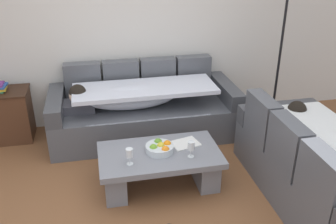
{
  "coord_description": "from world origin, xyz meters",
  "views": [
    {
      "loc": [
        -0.39,
        -2.56,
        2.31
      ],
      "look_at": [
        0.38,
        1.06,
        0.55
      ],
      "focal_mm": 39.64,
      "sensor_mm": 36.0,
      "label": 1
    }
  ],
  "objects_px": {
    "side_cabinet": "(1,116)",
    "fruit_bowl": "(160,148)",
    "wine_glass_near_right": "(191,146)",
    "open_magazine": "(185,143)",
    "wine_glass_near_left": "(129,154)",
    "coffee_table": "(160,164)",
    "floor_lamp": "(279,43)",
    "couch_near_window": "(318,169)",
    "couch_along_wall": "(142,110)"
  },
  "relations": [
    {
      "from": "fruit_bowl",
      "to": "wine_glass_near_right",
      "type": "distance_m",
      "value": 0.32
    },
    {
      "from": "side_cabinet",
      "to": "wine_glass_near_left",
      "type": "bearing_deg",
      "value": -46.3
    },
    {
      "from": "open_magazine",
      "to": "couch_along_wall",
      "type": "bearing_deg",
      "value": 92.78
    },
    {
      "from": "coffee_table",
      "to": "wine_glass_near_right",
      "type": "bearing_deg",
      "value": -26.72
    },
    {
      "from": "side_cabinet",
      "to": "fruit_bowl",
      "type": "bearing_deg",
      "value": -37.2
    },
    {
      "from": "floor_lamp",
      "to": "wine_glass_near_left",
      "type": "bearing_deg",
      "value": -149.63
    },
    {
      "from": "wine_glass_near_left",
      "to": "wine_glass_near_right",
      "type": "distance_m",
      "value": 0.59
    },
    {
      "from": "couch_along_wall",
      "to": "side_cabinet",
      "type": "height_order",
      "value": "couch_along_wall"
    },
    {
      "from": "fruit_bowl",
      "to": "wine_glass_near_left",
      "type": "distance_m",
      "value": 0.37
    },
    {
      "from": "coffee_table",
      "to": "side_cabinet",
      "type": "distance_m",
      "value": 2.18
    },
    {
      "from": "wine_glass_near_left",
      "to": "side_cabinet",
      "type": "height_order",
      "value": "side_cabinet"
    },
    {
      "from": "wine_glass_near_left",
      "to": "side_cabinet",
      "type": "bearing_deg",
      "value": 133.7
    },
    {
      "from": "floor_lamp",
      "to": "wine_glass_near_right",
      "type": "bearing_deg",
      "value": -140.57
    },
    {
      "from": "couch_near_window",
      "to": "coffee_table",
      "type": "xyz_separation_m",
      "value": [
        -1.41,
        0.53,
        -0.1
      ]
    },
    {
      "from": "fruit_bowl",
      "to": "floor_lamp",
      "type": "height_order",
      "value": "floor_lamp"
    },
    {
      "from": "couch_near_window",
      "to": "fruit_bowl",
      "type": "bearing_deg",
      "value": 68.54
    },
    {
      "from": "wine_glass_near_right",
      "to": "open_magazine",
      "type": "distance_m",
      "value": 0.27
    },
    {
      "from": "fruit_bowl",
      "to": "side_cabinet",
      "type": "height_order",
      "value": "side_cabinet"
    },
    {
      "from": "fruit_bowl",
      "to": "open_magazine",
      "type": "xyz_separation_m",
      "value": [
        0.28,
        0.09,
        -0.04
      ]
    },
    {
      "from": "couch_along_wall",
      "to": "floor_lamp",
      "type": "bearing_deg",
      "value": -2.05
    },
    {
      "from": "wine_glass_near_right",
      "to": "side_cabinet",
      "type": "xyz_separation_m",
      "value": [
        -2.0,
        1.47,
        -0.17
      ]
    },
    {
      "from": "side_cabinet",
      "to": "wine_glass_near_right",
      "type": "bearing_deg",
      "value": -36.28
    },
    {
      "from": "couch_along_wall",
      "to": "floor_lamp",
      "type": "height_order",
      "value": "floor_lamp"
    },
    {
      "from": "couch_near_window",
      "to": "floor_lamp",
      "type": "bearing_deg",
      "value": -11.21
    },
    {
      "from": "coffee_table",
      "to": "side_cabinet",
      "type": "bearing_deg",
      "value": 142.35
    },
    {
      "from": "floor_lamp",
      "to": "couch_near_window",
      "type": "bearing_deg",
      "value": -101.21
    },
    {
      "from": "couch_near_window",
      "to": "open_magazine",
      "type": "height_order",
      "value": "couch_near_window"
    },
    {
      "from": "coffee_table",
      "to": "open_magazine",
      "type": "height_order",
      "value": "open_magazine"
    },
    {
      "from": "open_magazine",
      "to": "coffee_table",
      "type": "bearing_deg",
      "value": -173.82
    },
    {
      "from": "couch_along_wall",
      "to": "wine_glass_near_right",
      "type": "height_order",
      "value": "couch_along_wall"
    },
    {
      "from": "couch_near_window",
      "to": "side_cabinet",
      "type": "xyz_separation_m",
      "value": [
        -3.13,
        1.86,
        -0.01
      ]
    },
    {
      "from": "wine_glass_near_right",
      "to": "open_magazine",
      "type": "relative_size",
      "value": 0.59
    },
    {
      "from": "couch_along_wall",
      "to": "open_magazine",
      "type": "xyz_separation_m",
      "value": [
        0.3,
        -1.0,
        0.05
      ]
    },
    {
      "from": "couch_along_wall",
      "to": "coffee_table",
      "type": "relative_size",
      "value": 1.91
    },
    {
      "from": "couch_along_wall",
      "to": "fruit_bowl",
      "type": "bearing_deg",
      "value": -88.65
    },
    {
      "from": "couch_along_wall",
      "to": "fruit_bowl",
      "type": "xyz_separation_m",
      "value": [
        0.03,
        -1.09,
        0.09
      ]
    },
    {
      "from": "floor_lamp",
      "to": "open_magazine",
      "type": "bearing_deg",
      "value": -146.87
    },
    {
      "from": "couch_near_window",
      "to": "coffee_table",
      "type": "relative_size",
      "value": 1.62
    },
    {
      "from": "fruit_bowl",
      "to": "open_magazine",
      "type": "relative_size",
      "value": 1.0
    },
    {
      "from": "couch_along_wall",
      "to": "coffee_table",
      "type": "height_order",
      "value": "couch_along_wall"
    },
    {
      "from": "couch_near_window",
      "to": "wine_glass_near_right",
      "type": "relative_size",
      "value": 11.74
    },
    {
      "from": "coffee_table",
      "to": "side_cabinet",
      "type": "relative_size",
      "value": 1.67
    },
    {
      "from": "couch_along_wall",
      "to": "wine_glass_near_left",
      "type": "relative_size",
      "value": 13.81
    },
    {
      "from": "wine_glass_near_right",
      "to": "side_cabinet",
      "type": "distance_m",
      "value": 2.49
    },
    {
      "from": "side_cabinet",
      "to": "floor_lamp",
      "type": "height_order",
      "value": "floor_lamp"
    },
    {
      "from": "fruit_bowl",
      "to": "floor_lamp",
      "type": "xyz_separation_m",
      "value": [
        1.71,
        1.03,
        0.69
      ]
    },
    {
      "from": "wine_glass_near_left",
      "to": "side_cabinet",
      "type": "distance_m",
      "value": 2.05
    },
    {
      "from": "coffee_table",
      "to": "fruit_bowl",
      "type": "relative_size",
      "value": 4.29
    },
    {
      "from": "wine_glass_near_right",
      "to": "side_cabinet",
      "type": "bearing_deg",
      "value": 143.72
    },
    {
      "from": "coffee_table",
      "to": "floor_lamp",
      "type": "xyz_separation_m",
      "value": [
        1.72,
        1.04,
        0.88
      ]
    }
  ]
}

